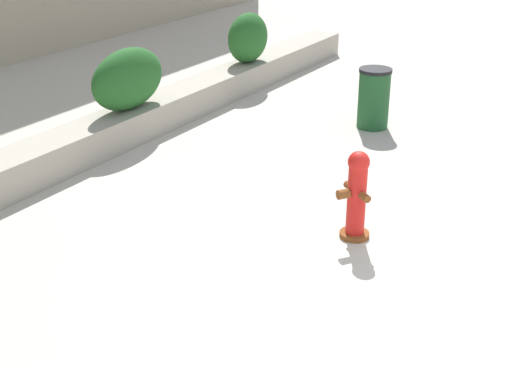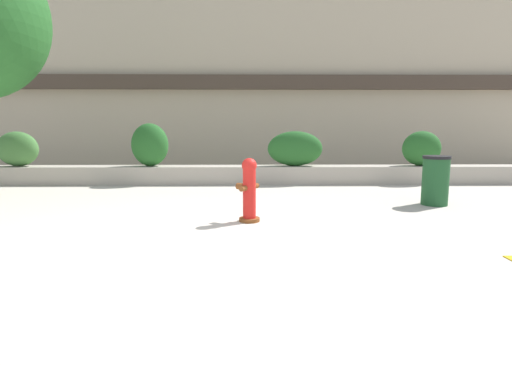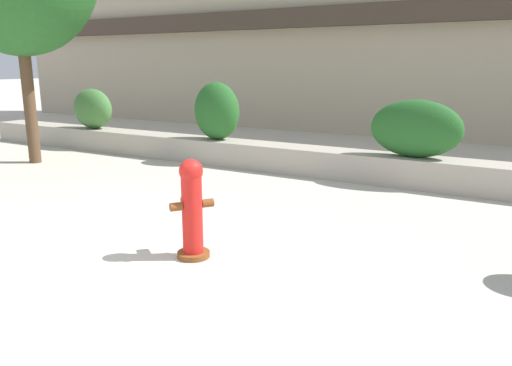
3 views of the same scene
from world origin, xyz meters
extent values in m
plane|color=beige|center=(0.00, 0.00, 0.00)|extent=(120.00, 120.00, 0.00)
cube|color=#ADA393|center=(0.00, 6.00, 0.25)|extent=(18.00, 0.70, 0.50)
ellipsoid|color=#235B23|center=(1.98, 6.00, 0.98)|extent=(1.53, 0.59, 0.97)
ellipsoid|color=#235B23|center=(5.54, 6.00, 0.99)|extent=(1.08, 0.62, 0.97)
cylinder|color=brown|center=(0.71, 1.50, 0.03)|extent=(0.49, 0.49, 0.06)
cylinder|color=red|center=(0.71, 1.50, 0.48)|extent=(0.31, 0.31, 0.85)
sphere|color=red|center=(0.71, 1.50, 0.95)|extent=(0.25, 0.25, 0.25)
cylinder|color=brown|center=(0.57, 1.61, 0.59)|extent=(0.18, 0.17, 0.11)
cylinder|color=brown|center=(0.81, 1.64, 0.59)|extent=(0.15, 0.15, 0.09)
cylinder|color=brown|center=(0.61, 1.36, 0.59)|extent=(0.15, 0.15, 0.09)
cylinder|color=#1E5128|center=(4.52, 2.89, 0.47)|extent=(0.52, 0.52, 0.95)
cylinder|color=black|center=(4.52, 2.89, 0.98)|extent=(0.55, 0.55, 0.06)
camera|label=1|loc=(-6.27, -1.40, 3.96)|focal=50.00mm
camera|label=2|loc=(0.73, -5.13, 1.61)|focal=28.00mm
camera|label=3|loc=(3.85, -2.55, 2.04)|focal=35.00mm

